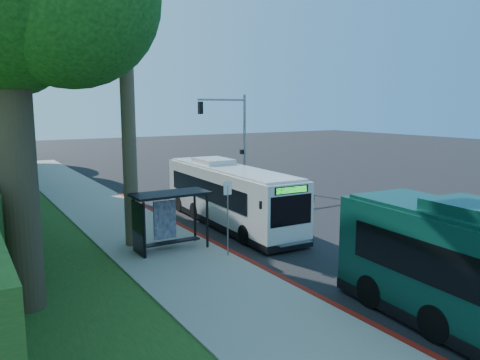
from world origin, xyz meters
TOP-DOWN VIEW (x-y plane):
  - ground at (0.00, 0.00)m, footprint 140.00×140.00m
  - sidewalk at (-7.30, 0.00)m, footprint 4.50×70.00m
  - red_curb at (-5.00, -4.00)m, footprint 0.25×30.00m
  - bus_shelter at (-7.26, -2.86)m, footprint 3.20×1.51m
  - stop_sign_pole at (-5.40, -5.00)m, footprint 0.35×0.06m
  - traffic_signal_pole at (3.78, 10.00)m, footprint 4.10×0.30m
  - white_bus at (-2.60, -0.20)m, footprint 2.79×11.14m
  - pickup at (1.10, 9.09)m, footprint 3.65×6.23m

SIDE VIEW (x-z plane):
  - ground at x=0.00m, z-range 0.00..0.00m
  - sidewalk at x=-7.30m, z-range 0.00..0.12m
  - red_curb at x=-5.00m, z-range 0.00..0.13m
  - pickup at x=1.10m, z-range 0.00..1.63m
  - white_bus at x=-2.60m, z-range -0.04..3.26m
  - bus_shelter at x=-7.26m, z-range 0.53..3.08m
  - stop_sign_pole at x=-5.40m, z-range 0.50..3.67m
  - traffic_signal_pole at x=3.78m, z-range 0.92..7.92m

